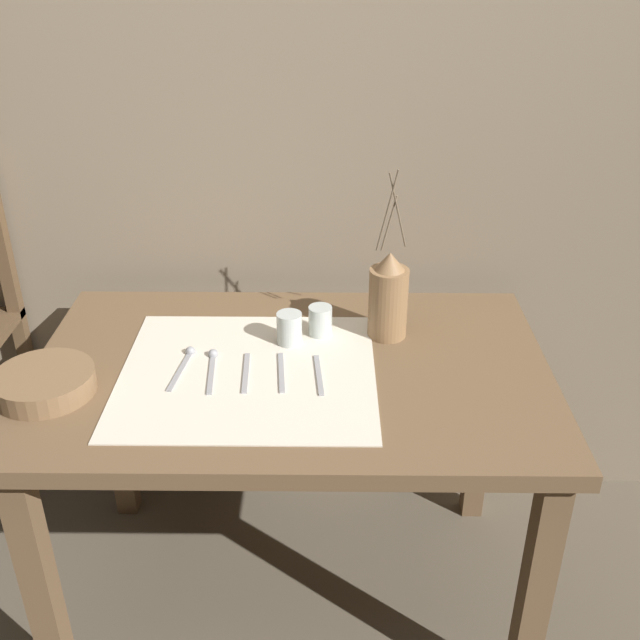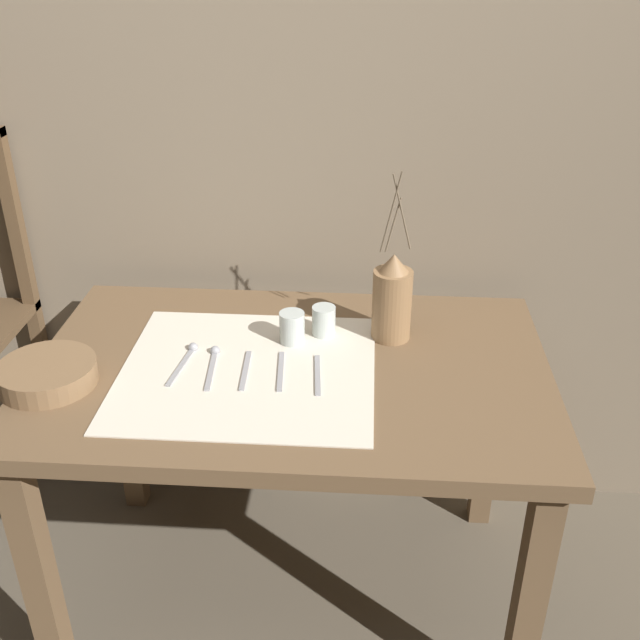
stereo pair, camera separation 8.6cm
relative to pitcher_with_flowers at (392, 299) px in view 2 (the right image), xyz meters
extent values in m
plane|color=brown|center=(-0.23, -0.15, -0.83)|extent=(12.00, 12.00, 0.00)
cube|color=#7A6B56|center=(-0.23, 0.34, 0.37)|extent=(7.00, 0.06, 2.40)
cube|color=brown|center=(-0.23, -0.15, -0.12)|extent=(1.19, 0.76, 0.04)
cube|color=brown|center=(-0.76, -0.47, -0.48)|extent=(0.06, 0.06, 0.69)
cube|color=brown|center=(0.30, -0.47, -0.48)|extent=(0.06, 0.06, 0.69)
cube|color=brown|center=(-0.76, 0.17, -0.48)|extent=(0.06, 0.06, 0.69)
cube|color=brown|center=(0.30, 0.17, -0.48)|extent=(0.06, 0.06, 0.69)
cube|color=brown|center=(-1.03, 0.27, -0.25)|extent=(0.04, 0.04, 1.15)
cube|color=beige|center=(-0.32, -0.18, -0.10)|extent=(0.57, 0.53, 0.00)
cylinder|color=olive|center=(0.00, 0.00, -0.01)|extent=(0.09, 0.09, 0.18)
cone|color=olive|center=(0.00, 0.00, 0.10)|extent=(0.07, 0.07, 0.04)
cylinder|color=brown|center=(-0.01, 0.01, 0.19)|extent=(0.03, 0.01, 0.14)
cylinder|color=brown|center=(0.01, 0.00, 0.22)|extent=(0.05, 0.05, 0.19)
cylinder|color=brown|center=(-0.01, -0.01, 0.22)|extent=(0.04, 0.03, 0.20)
cylinder|color=brown|center=(-0.75, -0.26, -0.08)|extent=(0.22, 0.22, 0.05)
cylinder|color=#B7C1BC|center=(-0.24, -0.04, -0.06)|extent=(0.06, 0.06, 0.08)
cylinder|color=#B7C1BC|center=(-0.16, 0.00, -0.06)|extent=(0.06, 0.06, 0.07)
cube|color=#939399|center=(-0.48, -0.18, -0.10)|extent=(0.03, 0.16, 0.00)
sphere|color=#939399|center=(-0.47, -0.10, -0.09)|extent=(0.02, 0.02, 0.02)
cube|color=#939399|center=(-0.41, -0.19, -0.10)|extent=(0.03, 0.16, 0.00)
sphere|color=#939399|center=(-0.41, -0.11, -0.09)|extent=(0.02, 0.02, 0.02)
cube|color=#939399|center=(-0.33, -0.18, -0.10)|extent=(0.02, 0.16, 0.00)
cube|color=#939399|center=(-0.25, -0.18, -0.10)|extent=(0.02, 0.16, 0.00)
cube|color=#939399|center=(-0.16, -0.19, -0.10)|extent=(0.03, 0.16, 0.00)
camera|label=1|loc=(-0.15, -1.60, 0.81)|focal=42.00mm
camera|label=2|loc=(-0.06, -1.60, 0.81)|focal=42.00mm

